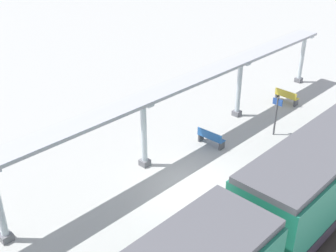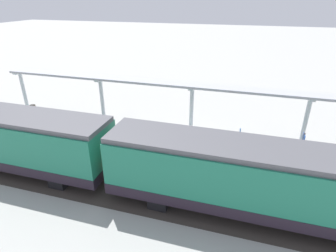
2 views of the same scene
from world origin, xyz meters
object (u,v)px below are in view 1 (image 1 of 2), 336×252
at_px(canopy_pillar_nearest, 302,59).
at_px(platform_info_sign, 276,113).
at_px(bench_mid_platform, 211,138).
at_px(canopy_pillar_third, 144,134).
at_px(canopy_pillar_second, 239,89).
at_px(bench_near_end, 286,96).

distance_m(canopy_pillar_nearest, platform_info_sign, 8.36).
bearing_deg(bench_mid_platform, canopy_pillar_third, 73.65).
distance_m(canopy_pillar_nearest, canopy_pillar_third, 14.82).
relative_size(canopy_pillar_second, bench_near_end, 2.24).
height_order(canopy_pillar_third, bench_near_end, canopy_pillar_third).
height_order(canopy_pillar_second, canopy_pillar_third, same).
distance_m(bench_near_end, platform_info_sign, 4.52).
bearing_deg(canopy_pillar_third, canopy_pillar_second, -90.00).
distance_m(canopy_pillar_third, bench_mid_platform, 4.03).
height_order(bench_near_end, bench_mid_platform, same).
xyz_separation_m(canopy_pillar_second, canopy_pillar_third, (0.00, 7.47, 0.00)).
bearing_deg(canopy_pillar_third, platform_info_sign, -112.09).
bearing_deg(canopy_pillar_third, bench_near_end, -96.04).
height_order(canopy_pillar_second, platform_info_sign, canopy_pillar_second).
bearing_deg(bench_near_end, platform_info_sign, 111.94).
bearing_deg(canopy_pillar_nearest, canopy_pillar_third, 90.00).
xyz_separation_m(canopy_pillar_second, bench_near_end, (-1.17, -3.60, -1.28)).
bearing_deg(bench_near_end, canopy_pillar_third, 83.96).
bearing_deg(bench_mid_platform, bench_near_end, -90.75).
bearing_deg(bench_near_end, canopy_pillar_second, 71.98).
distance_m(canopy_pillar_second, platform_info_sign, 2.90).
height_order(bench_mid_platform, platform_info_sign, platform_info_sign).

